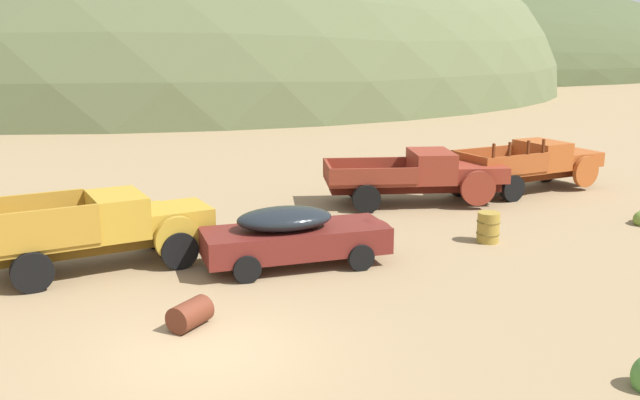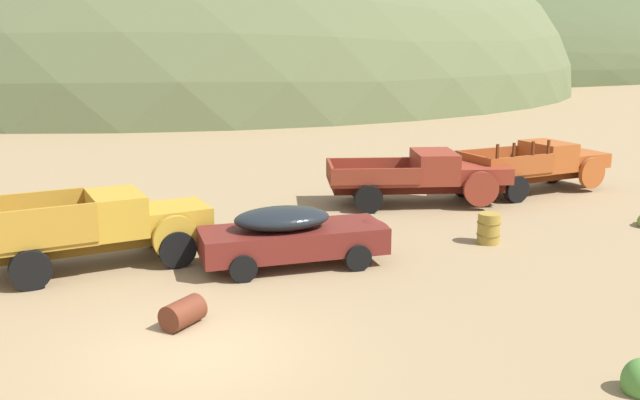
{
  "view_description": "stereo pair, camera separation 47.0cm",
  "coord_description": "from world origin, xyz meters",
  "px_view_note": "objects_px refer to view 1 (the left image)",
  "views": [
    {
      "loc": [
        -3.0,
        -11.77,
        5.75
      ],
      "look_at": [
        5.19,
        6.23,
        1.11
      ],
      "focal_mm": 38.86,
      "sensor_mm": 36.0,
      "label": 1
    },
    {
      "loc": [
        -2.57,
        -11.96,
        5.75
      ],
      "look_at": [
        5.19,
        6.23,
        1.11
      ],
      "focal_mm": 38.86,
      "sensor_mm": 36.0,
      "label": 2
    }
  ],
  "objects_px": {
    "car_oxblood": "(301,235)",
    "truck_oxide_orange": "(538,164)",
    "truck_mustard": "(113,228)",
    "oil_drum_tipped": "(190,314)",
    "truck_rust_red": "(427,176)",
    "oil_drum_by_truck": "(488,227)"
  },
  "relations": [
    {
      "from": "truck_mustard",
      "to": "oil_drum_by_truck",
      "type": "height_order",
      "value": "truck_mustard"
    },
    {
      "from": "truck_rust_red",
      "to": "oil_drum_tipped",
      "type": "bearing_deg",
      "value": -125.75
    },
    {
      "from": "oil_drum_tipped",
      "to": "oil_drum_by_truck",
      "type": "height_order",
      "value": "oil_drum_by_truck"
    },
    {
      "from": "truck_rust_red",
      "to": "truck_oxide_orange",
      "type": "bearing_deg",
      "value": 21.35
    },
    {
      "from": "oil_drum_tipped",
      "to": "truck_oxide_orange",
      "type": "bearing_deg",
      "value": 25.47
    },
    {
      "from": "truck_mustard",
      "to": "car_oxblood",
      "type": "xyz_separation_m",
      "value": [
        4.4,
        -1.94,
        -0.19
      ]
    },
    {
      "from": "truck_mustard",
      "to": "truck_oxide_orange",
      "type": "distance_m",
      "value": 16.51
    },
    {
      "from": "car_oxblood",
      "to": "truck_oxide_orange",
      "type": "xyz_separation_m",
      "value": [
        11.88,
        4.65,
        0.2
      ]
    },
    {
      "from": "car_oxblood",
      "to": "oil_drum_by_truck",
      "type": "relative_size",
      "value": 5.87
    },
    {
      "from": "oil_drum_by_truck",
      "to": "oil_drum_tipped",
      "type": "bearing_deg",
      "value": -165.51
    },
    {
      "from": "truck_mustard",
      "to": "car_oxblood",
      "type": "relative_size",
      "value": 1.13
    },
    {
      "from": "truck_mustard",
      "to": "truck_oxide_orange",
      "type": "xyz_separation_m",
      "value": [
        16.28,
        2.71,
        0.01
      ]
    },
    {
      "from": "truck_mustard",
      "to": "oil_drum_tipped",
      "type": "distance_m",
      "value": 4.78
    },
    {
      "from": "car_oxblood",
      "to": "oil_drum_tipped",
      "type": "height_order",
      "value": "car_oxblood"
    },
    {
      "from": "truck_rust_red",
      "to": "oil_drum_tipped",
      "type": "distance_m",
      "value": 12.61
    },
    {
      "from": "car_oxblood",
      "to": "truck_mustard",
      "type": "bearing_deg",
      "value": 162.66
    },
    {
      "from": "truck_oxide_orange",
      "to": "oil_drum_tipped",
      "type": "bearing_deg",
      "value": -157.09
    },
    {
      "from": "truck_mustard",
      "to": "truck_oxide_orange",
      "type": "height_order",
      "value": "truck_oxide_orange"
    },
    {
      "from": "car_oxblood",
      "to": "truck_rust_red",
      "type": "xyz_separation_m",
      "value": [
        6.74,
        4.47,
        0.19
      ]
    },
    {
      "from": "car_oxblood",
      "to": "oil_drum_by_truck",
      "type": "height_order",
      "value": "car_oxblood"
    },
    {
      "from": "car_oxblood",
      "to": "truck_rust_red",
      "type": "relative_size",
      "value": 0.78
    },
    {
      "from": "truck_rust_red",
      "to": "oil_drum_by_truck",
      "type": "bearing_deg",
      "value": -82.65
    }
  ]
}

